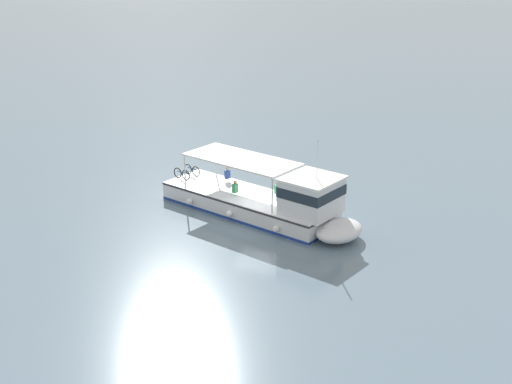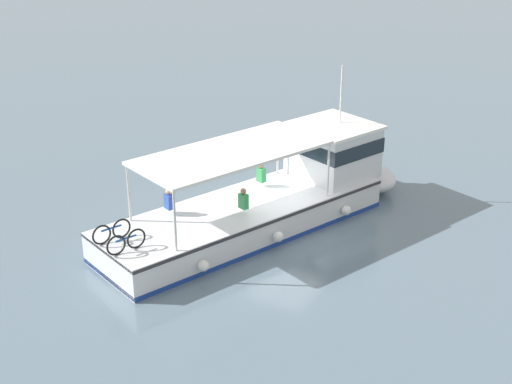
{
  "view_description": "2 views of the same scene",
  "coord_description": "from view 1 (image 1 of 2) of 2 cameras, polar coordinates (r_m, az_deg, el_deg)",
  "views": [
    {
      "loc": [
        -9.93,
        32.95,
        14.69
      ],
      "look_at": [
        0.45,
        -0.98,
        1.4
      ],
      "focal_mm": 46.6,
      "sensor_mm": 36.0,
      "label": 1
    },
    {
      "loc": [
        20.83,
        10.17,
        11.61
      ],
      "look_at": [
        0.45,
        -0.98,
        1.4
      ],
      "focal_mm": 50.39,
      "sensor_mm": 36.0,
      "label": 2
    }
  ],
  "objects": [
    {
      "name": "ground_plane",
      "position": [
        37.42,
        0.22,
        -2.58
      ],
      "size": [
        400.0,
        400.0,
        0.0
      ],
      "primitive_type": "plane",
      "color": "slate"
    },
    {
      "name": "ferry_main",
      "position": [
        37.43,
        1.21,
        -0.89
      ],
      "size": [
        12.94,
        7.59,
        5.32
      ],
      "color": "silver",
      "rests_on": "ground"
    }
  ]
}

